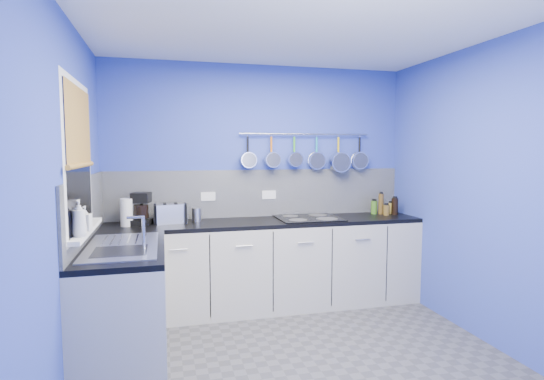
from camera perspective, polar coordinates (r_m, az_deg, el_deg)
name	(u,v)px	position (r m, az deg, el deg)	size (l,w,h in m)	color
floor	(303,363)	(3.53, 4.07, -21.93)	(3.20, 3.00, 0.02)	#47474C
ceiling	(305,22)	(3.27, 4.38, 21.31)	(3.20, 3.00, 0.02)	white
wall_back	(259,184)	(4.62, -1.72, 0.85)	(3.20, 0.02, 2.50)	#3345AE
wall_front	(425,240)	(1.81, 19.60, -6.31)	(3.20, 0.02, 2.50)	#3345AE
wall_left	(66,206)	(3.07, -25.68, -1.90)	(0.02, 3.00, 2.50)	#3345AE
wall_right	(489,194)	(3.98, 26.80, -0.42)	(0.02, 3.00, 2.50)	#3345AE
backsplash_back	(260,193)	(4.60, -1.66, -0.41)	(3.20, 0.02, 0.50)	gray
backsplash_left	(86,209)	(3.66, -23.43, -2.31)	(0.02, 1.80, 0.50)	gray
cabinet_run_back	(266,266)	(4.46, -0.81, -10.02)	(3.20, 0.60, 0.86)	#B8B4A6
worktop_back	(266,222)	(4.36, -0.82, -4.31)	(3.20, 0.60, 0.04)	black
cabinet_run_left	(124,309)	(3.50, -18.98, -14.64)	(0.60, 1.20, 0.86)	#B8B4A6
worktop_left	(123,249)	(3.37, -19.21, -7.43)	(0.60, 1.20, 0.04)	black
window_frame	(78,158)	(3.33, -24.28, 3.86)	(0.01, 1.00, 1.10)	white
window_glass	(79,158)	(3.33, -24.19, 3.87)	(0.01, 0.90, 1.00)	black
bamboo_blind	(79,126)	(3.34, -24.20, 7.74)	(0.01, 0.90, 0.55)	#AF7836
window_sill	(85,230)	(3.38, -23.53, -4.89)	(0.10, 0.98, 0.03)	white
sink_unit	(122,246)	(3.37, -19.22, -7.03)	(0.50, 0.95, 0.01)	silver
mixer_tap	(144,233)	(3.16, -16.66, -5.44)	(0.12, 0.08, 0.26)	silver
socket_left	(208,196)	(4.50, -8.46, -0.85)	(0.15, 0.01, 0.09)	white
socket_right	(269,195)	(4.61, -0.41, -0.64)	(0.15, 0.01, 0.09)	white
pot_rail	(305,134)	(4.68, 4.46, 7.39)	(0.02, 0.02, 1.45)	silver
soap_bottle_a	(79,218)	(3.04, -24.22, -3.43)	(0.09, 0.09, 0.24)	white
soap_bottle_b	(85,218)	(3.25, -23.55, -3.46)	(0.08, 0.08, 0.17)	white
paper_towel	(127,212)	(4.23, -18.72, -2.83)	(0.12, 0.12, 0.26)	white
coffee_maker	(141,209)	(4.25, -16.95, -2.42)	(0.17, 0.19, 0.31)	black
toaster	(170,214)	(4.30, -13.31, -3.06)	(0.29, 0.17, 0.19)	silver
canister	(197,215)	(4.35, -9.95, -3.25)	(0.09, 0.09, 0.13)	silver
hob	(308,218)	(4.49, 4.84, -3.71)	(0.64, 0.56, 0.01)	black
pan_0	(248,151)	(4.51, -3.22, 5.21)	(0.17, 0.10, 0.36)	silver
pan_1	(271,151)	(4.56, -0.08, 5.24)	(0.16, 0.12, 0.35)	silver
pan_2	(294,151)	(4.63, 2.99, 5.25)	(0.16, 0.09, 0.35)	silver
pan_3	(317,152)	(4.71, 5.95, 5.04)	(0.19, 0.06, 0.38)	silver
pan_4	(338,153)	(4.80, 8.80, 4.82)	(0.22, 0.12, 0.41)	silver
pan_5	(360,152)	(4.91, 11.54, 4.95)	(0.19, 0.06, 0.38)	silver
condiment_0	(391,208)	(4.98, 15.45, -2.35)	(0.05, 0.05, 0.12)	olive
condiment_1	(381,204)	(4.93, 14.25, -1.80)	(0.06, 0.06, 0.23)	brown
condiment_2	(374,207)	(4.92, 13.38, -2.25)	(0.07, 0.07, 0.15)	#3F721E
condiment_3	(395,206)	(4.92, 15.97, -2.11)	(0.07, 0.07, 0.18)	black
condiment_4	(386,210)	(4.86, 14.93, -2.60)	(0.07, 0.07, 0.11)	brown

